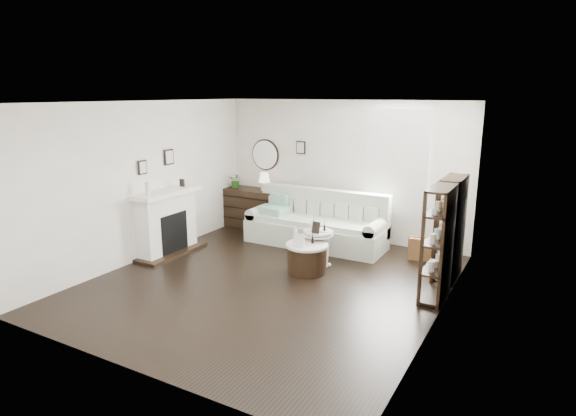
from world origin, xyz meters
The scene contains 18 objects.
room centered at (0.73, 2.70, 1.60)m, with size 5.50×5.50×5.50m.
fireplace centered at (-2.32, 0.30, 0.54)m, with size 0.50×1.40×1.84m.
shelf_unit_far centered at (2.33, 1.55, 0.80)m, with size 0.30×0.80×1.60m.
shelf_unit_near centered at (2.33, 0.65, 0.80)m, with size 0.30×0.80×1.60m.
sofa centered at (-0.21, 2.08, 0.34)m, with size 2.64×0.92×1.03m.
quilt centered at (-1.07, 1.95, 0.60)m, with size 0.55×0.45×0.14m, color #23825C.
suitcase centered at (1.84, 2.18, 0.20)m, with size 0.59×0.20×0.39m, color brown.
dresser centered at (-1.99, 2.47, 0.42)m, with size 1.26×0.54×0.84m.
table_lamp centered at (-1.62, 2.47, 1.03)m, with size 0.24×0.24×0.38m, color silver, non-canonical shape.
potted_plant centered at (-2.30, 2.42, 1.00)m, with size 0.28×0.24×0.31m, color #215117.
drum_table centered at (0.30, 0.66, 0.24)m, with size 0.68×0.68×0.47m.
pedestal_table centered at (0.32, 1.02, 0.55)m, with size 0.50×0.50×0.61m.
eiffel_drum centered at (0.38, 0.71, 0.57)m, with size 0.11×0.11×0.19m, color black, non-canonical shape.
bottle_drum centered at (0.13, 0.59, 0.62)m, with size 0.07×0.07×0.29m, color silver.
card_frame_drum centered at (0.25, 0.49, 0.58)m, with size 0.15×0.01×0.20m, color silver.
eiffel_ped centered at (0.42, 1.05, 0.69)m, with size 0.10×0.10×0.18m, color black, non-canonical shape.
flask_ped centered at (0.24, 1.04, 0.75)m, with size 0.15×0.15×0.28m, color silver, non-canonical shape.
card_frame_ped centered at (0.35, 0.89, 0.70)m, with size 0.14×0.01×0.19m, color black.
Camera 1 is at (3.61, -5.89, 2.83)m, focal length 30.00 mm.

